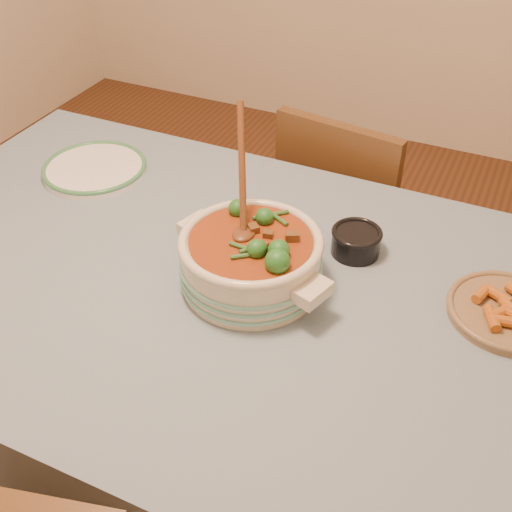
{
  "coord_description": "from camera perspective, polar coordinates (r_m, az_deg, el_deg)",
  "views": [
    {
      "loc": [
        0.57,
        -0.95,
        1.69
      ],
      "look_at": [
        0.13,
        -0.01,
        0.86
      ],
      "focal_mm": 45.0,
      "sensor_mm": 36.0,
      "label": 1
    }
  ],
  "objects": [
    {
      "name": "floor",
      "position": [
        2.02,
        -3.45,
        -18.3
      ],
      "size": [
        4.5,
        4.5,
        0.0
      ],
      "primitive_type": "plane",
      "color": "#4A2A15",
      "rests_on": "ground"
    },
    {
      "name": "dining_table",
      "position": [
        1.51,
        -4.39,
        -4.32
      ],
      "size": [
        1.68,
        1.08,
        0.76
      ],
      "color": "brown",
      "rests_on": "floor"
    },
    {
      "name": "stew_casserole",
      "position": [
        1.37,
        -0.48,
        0.01
      ],
      "size": [
        0.39,
        0.38,
        0.37
      ],
      "rotation": [
        0.0,
        0.0,
        -0.31
      ],
      "color": "beige",
      "rests_on": "dining_table"
    },
    {
      "name": "white_plate",
      "position": [
        1.85,
        -14.15,
        7.56
      ],
      "size": [
        0.35,
        0.35,
        0.03
      ],
      "rotation": [
        0.0,
        0.0,
        -0.27
      ],
      "color": "white",
      "rests_on": "dining_table"
    },
    {
      "name": "condiment_bowl",
      "position": [
        1.5,
        8.9,
        1.39
      ],
      "size": [
        0.15,
        0.15,
        0.06
      ],
      "rotation": [
        0.0,
        0.0,
        -0.35
      ],
      "color": "black",
      "rests_on": "dining_table"
    },
    {
      "name": "fried_plate",
      "position": [
        1.43,
        21.48,
        -4.48
      ],
      "size": [
        0.31,
        0.31,
        0.04
      ],
      "rotation": [
        0.0,
        0.0,
        -0.36
      ],
      "color": "#8E724E",
      "rests_on": "dining_table"
    },
    {
      "name": "chair_far",
      "position": [
        2.13,
        7.9,
        3.69
      ],
      "size": [
        0.45,
        0.45,
        0.85
      ],
      "rotation": [
        0.0,
        0.0,
        3.0
      ],
      "color": "brown",
      "rests_on": "floor"
    }
  ]
}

